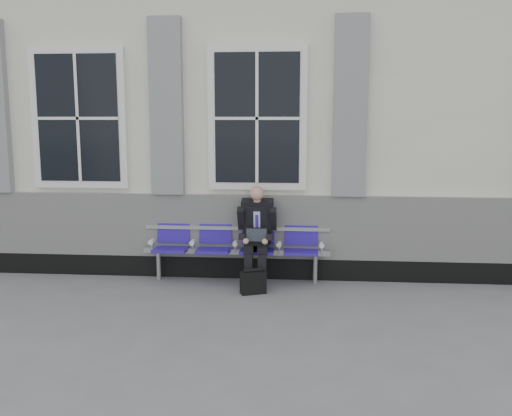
{
  "coord_description": "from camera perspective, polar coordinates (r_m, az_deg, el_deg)",
  "views": [
    {
      "loc": [
        0.99,
        -6.36,
        2.28
      ],
      "look_at": [
        0.38,
        0.9,
        1.1
      ],
      "focal_mm": 40.0,
      "sensor_mm": 36.0,
      "label": 1
    }
  ],
  "objects": [
    {
      "name": "briefcase",
      "position": [
        7.45,
        -0.29,
        -7.42
      ],
      "size": [
        0.35,
        0.25,
        0.34
      ],
      "color": "black",
      "rests_on": "ground"
    },
    {
      "name": "station_building",
      "position": [
        9.88,
        -1.05,
        8.84
      ],
      "size": [
        14.4,
        4.4,
        4.49
      ],
      "color": "white",
      "rests_on": "ground"
    },
    {
      "name": "bench",
      "position": [
        7.93,
        -2.01,
        -3.42
      ],
      "size": [
        2.6,
        0.47,
        0.91
      ],
      "color": "#9EA0A3",
      "rests_on": "ground"
    },
    {
      "name": "ground",
      "position": [
        6.83,
        -3.87,
        -10.35
      ],
      "size": [
        70.0,
        70.0,
        0.0
      ],
      "primitive_type": "plane",
      "color": "slate",
      "rests_on": "ground"
    },
    {
      "name": "businessman",
      "position": [
        7.74,
        0.09,
        -2.32
      ],
      "size": [
        0.53,
        0.71,
        1.35
      ],
      "color": "black",
      "rests_on": "ground"
    }
  ]
}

